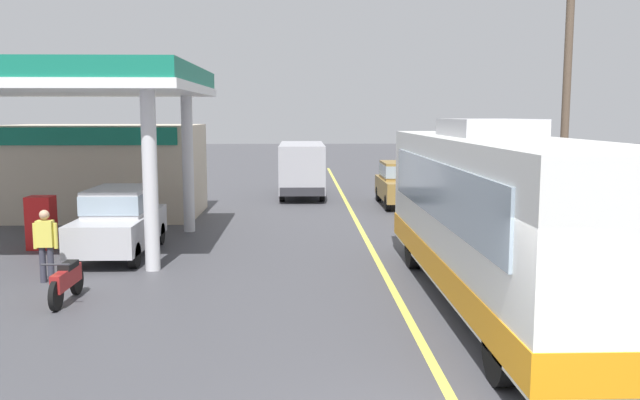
# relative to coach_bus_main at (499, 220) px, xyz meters

# --- Properties ---
(ground) EXTENTS (120.00, 120.00, 0.00)m
(ground) POSITION_rel_coach_bus_main_xyz_m (-1.90, 14.09, -1.72)
(ground) COLOR #424247
(lane_divider_stripe) EXTENTS (0.16, 50.00, 0.01)m
(lane_divider_stripe) POSITION_rel_coach_bus_main_xyz_m (-1.90, 9.09, -1.72)
(lane_divider_stripe) COLOR #D8CC4C
(lane_divider_stripe) RESTS_ON ground
(coach_bus_main) EXTENTS (2.60, 11.04, 3.69)m
(coach_bus_main) POSITION_rel_coach_bus_main_xyz_m (0.00, 0.00, 0.00)
(coach_bus_main) COLOR white
(coach_bus_main) RESTS_ON ground
(gas_station_roadside) EXTENTS (9.10, 11.95, 5.10)m
(gas_station_roadside) POSITION_rel_coach_bus_main_xyz_m (-11.22, 10.11, 0.91)
(gas_station_roadside) COLOR #147259
(gas_station_roadside) RESTS_ON ground
(car_at_pump) EXTENTS (1.70, 4.20, 1.82)m
(car_at_pump) POSITION_rel_coach_bus_main_xyz_m (-8.77, 5.04, -0.71)
(car_at_pump) COLOR #B2B2B7
(car_at_pump) RESTS_ON ground
(minibus_opposing_lane) EXTENTS (2.04, 6.13, 2.44)m
(minibus_opposing_lane) POSITION_rel_coach_bus_main_xyz_m (-3.82, 18.05, -0.25)
(minibus_opposing_lane) COLOR #A5A5AD
(minibus_opposing_lane) RESTS_ON ground
(motorcycle_parked_forecourt) EXTENTS (0.55, 1.80, 0.92)m
(motorcycle_parked_forecourt) POSITION_rel_coach_bus_main_xyz_m (-8.64, 0.49, -1.28)
(motorcycle_parked_forecourt) COLOR black
(motorcycle_parked_forecourt) RESTS_ON ground
(pedestrian_near_pump) EXTENTS (0.55, 0.22, 1.66)m
(pedestrian_near_pump) POSITION_rel_coach_bus_main_xyz_m (-9.05, 8.02, -0.79)
(pedestrian_near_pump) COLOR #33333F
(pedestrian_near_pump) RESTS_ON ground
(pedestrian_by_shop) EXTENTS (0.55, 0.22, 1.66)m
(pedestrian_by_shop) POSITION_rel_coach_bus_main_xyz_m (-9.64, 2.08, -0.79)
(pedestrian_by_shop) COLOR #33333F
(pedestrian_by_shop) RESTS_ON ground
(car_trailing_behind_bus) EXTENTS (1.70, 4.20, 1.82)m
(car_trailing_behind_bus) POSITION_rel_coach_bus_main_xyz_m (0.29, 14.60, -0.71)
(car_trailing_behind_bus) COLOR olive
(car_trailing_behind_bus) RESTS_ON ground
(utility_pole_roadside) EXTENTS (1.80, 0.24, 7.93)m
(utility_pole_roadside) POSITION_rel_coach_bus_main_xyz_m (4.13, 7.21, 2.43)
(utility_pole_roadside) COLOR brown
(utility_pole_roadside) RESTS_ON ground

